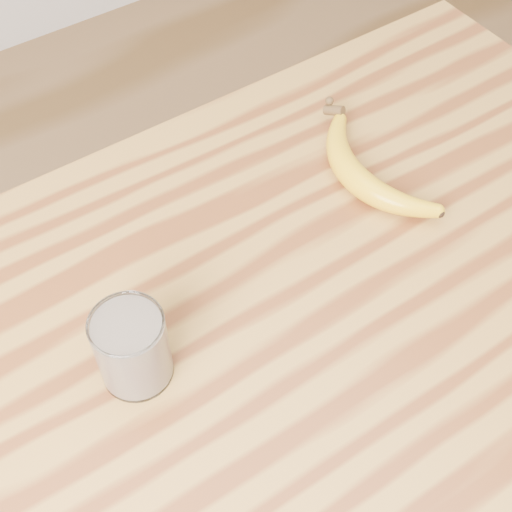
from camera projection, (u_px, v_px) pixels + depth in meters
table at (299, 377)px, 0.94m from camera, size 1.20×0.80×0.90m
smoothie_glass at (132, 348)px, 0.76m from camera, size 0.08×0.08×0.10m
banana at (355, 179)px, 0.96m from camera, size 0.12×0.31×0.04m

